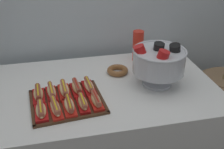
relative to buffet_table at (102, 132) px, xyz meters
The scene contains 16 objects.
buffet_table is the anchor object (origin of this frame).
floor_vase 1.07m from the buffet_table, 10.51° to the left, with size 0.54×0.54×1.20m.
serving_tray 0.46m from the buffet_table, 148.68° to the right, with size 0.44×0.40×0.01m.
hot_dog_0 0.60m from the buffet_table, 147.50° to the right, with size 0.08×0.16×0.06m.
hot_dog_1 0.55m from the buffet_table, 142.20° to the right, with size 0.08×0.19×0.06m.
hot_dog_2 0.51m from the buffet_table, 134.73° to the right, with size 0.07×0.18×0.06m.
hot_dog_3 0.48m from the buffet_table, 123.88° to the right, with size 0.07×0.16×0.06m.
hot_dog_4 0.46m from the buffet_table, 108.27° to the right, with size 0.07×0.16×0.06m.
hot_dog_5 0.56m from the buffet_table, 169.76° to the right, with size 0.08×0.17×0.06m.
hot_dog_6 0.52m from the buffet_table, 168.63° to the right, with size 0.08×0.18×0.06m.
hot_dog_7 0.47m from the buffet_table, 166.79° to the right, with size 0.08×0.18×0.06m.
hot_dog_8 0.44m from the buffet_table, 163.30° to the right, with size 0.08×0.17×0.06m.
hot_dog_9 0.42m from the buffet_table, 154.25° to the right, with size 0.08×0.19×0.06m.
punch_bowl 0.64m from the buffet_table, ahead, with size 0.33×0.33×0.28m.
cup_stack 0.67m from the buffet_table, 43.41° to the left, with size 0.08×0.08×0.23m.
donut 0.44m from the buffet_table, 46.72° to the left, with size 0.15×0.15×0.04m.
Camera 1 is at (-0.25, -1.46, 1.68)m, focal length 44.11 mm.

